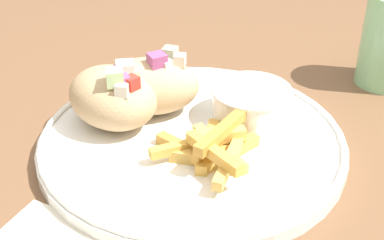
{
  "coord_description": "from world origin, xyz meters",
  "views": [
    {
      "loc": [
        0.27,
        -0.41,
        1.05
      ],
      "look_at": [
        0.04,
        -0.03,
        0.77
      ],
      "focal_mm": 50.0,
      "sensor_mm": 36.0,
      "label": 1
    }
  ],
  "objects_px": {
    "sauce_ramekin": "(251,102)",
    "pita_sandwich_near": "(113,97)",
    "fries_pile": "(215,147)",
    "plate": "(192,141)",
    "pita_sandwich_far": "(149,85)"
  },
  "relations": [
    {
      "from": "sauce_ramekin",
      "to": "pita_sandwich_near",
      "type": "bearing_deg",
      "value": -144.78
    },
    {
      "from": "pita_sandwich_near",
      "to": "fries_pile",
      "type": "height_order",
      "value": "pita_sandwich_near"
    },
    {
      "from": "plate",
      "to": "sauce_ramekin",
      "type": "distance_m",
      "value": 0.08
    },
    {
      "from": "plate",
      "to": "pita_sandwich_far",
      "type": "height_order",
      "value": "pita_sandwich_far"
    },
    {
      "from": "sauce_ramekin",
      "to": "pita_sandwich_far",
      "type": "bearing_deg",
      "value": -157.53
    },
    {
      "from": "pita_sandwich_far",
      "to": "fries_pile",
      "type": "height_order",
      "value": "pita_sandwich_far"
    },
    {
      "from": "pita_sandwich_near",
      "to": "sauce_ramekin",
      "type": "height_order",
      "value": "pita_sandwich_near"
    },
    {
      "from": "pita_sandwich_far",
      "to": "fries_pile",
      "type": "distance_m",
      "value": 0.11
    },
    {
      "from": "pita_sandwich_far",
      "to": "sauce_ramekin",
      "type": "bearing_deg",
      "value": -9.57
    },
    {
      "from": "pita_sandwich_near",
      "to": "pita_sandwich_far",
      "type": "xyz_separation_m",
      "value": [
        0.02,
        0.04,
        -0.0
      ]
    },
    {
      "from": "plate",
      "to": "sauce_ramekin",
      "type": "xyz_separation_m",
      "value": [
        0.03,
        0.06,
        0.02
      ]
    },
    {
      "from": "sauce_ramekin",
      "to": "plate",
      "type": "bearing_deg",
      "value": -117.97
    },
    {
      "from": "pita_sandwich_near",
      "to": "fries_pile",
      "type": "relative_size",
      "value": 1.03
    },
    {
      "from": "pita_sandwich_far",
      "to": "sauce_ramekin",
      "type": "relative_size",
      "value": 1.52
    },
    {
      "from": "pita_sandwich_near",
      "to": "pita_sandwich_far",
      "type": "bearing_deg",
      "value": 78.22
    }
  ]
}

